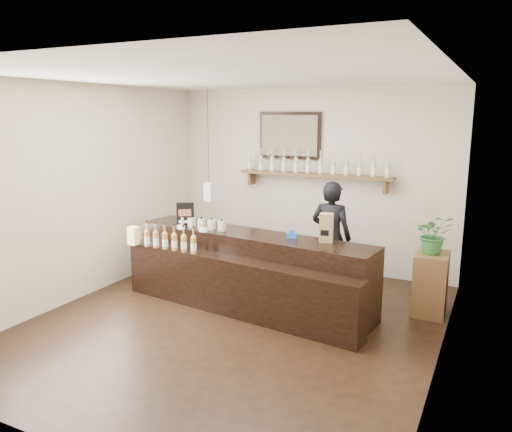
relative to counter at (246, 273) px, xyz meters
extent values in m
plane|color=black|center=(0.14, -0.58, -0.43)|extent=(5.00, 5.00, 0.00)
plane|color=beige|center=(0.14, 1.92, 0.97)|extent=(4.50, 0.00, 4.50)
plane|color=beige|center=(0.14, -3.08, 0.97)|extent=(4.50, 0.00, 4.50)
plane|color=beige|center=(-2.11, -0.58, 0.97)|extent=(0.00, 5.00, 5.00)
plane|color=beige|center=(2.39, -0.58, 0.97)|extent=(0.00, 5.00, 5.00)
plane|color=white|center=(0.14, -0.58, 2.37)|extent=(5.00, 5.00, 0.00)
cube|color=brown|center=(0.24, 1.79, 1.07)|extent=(2.40, 0.25, 0.04)
cube|color=brown|center=(-0.84, 1.82, 0.95)|extent=(0.04, 0.20, 0.20)
cube|color=brown|center=(1.32, 1.82, 0.95)|extent=(0.04, 0.20, 0.20)
cube|color=black|center=(-0.21, 1.89, 1.65)|extent=(1.02, 0.04, 0.72)
cube|color=#4A422F|center=(-0.21, 1.87, 1.65)|extent=(0.92, 0.01, 0.62)
cube|color=white|center=(-1.16, 1.02, 0.82)|extent=(0.12, 0.12, 0.28)
cylinder|color=black|center=(-1.16, 1.02, 1.66)|extent=(0.01, 0.01, 1.41)
cylinder|color=#B0C2A2|center=(-0.86, 1.79, 1.19)|extent=(0.07, 0.07, 0.20)
cone|color=#B0C2A2|center=(-0.86, 1.79, 1.32)|extent=(0.07, 0.07, 0.05)
cylinder|color=#B0C2A2|center=(-0.86, 1.79, 1.38)|extent=(0.02, 0.02, 0.07)
cylinder|color=gold|center=(-0.86, 1.79, 1.42)|extent=(0.03, 0.03, 0.02)
cylinder|color=white|center=(-0.86, 1.79, 1.17)|extent=(0.07, 0.07, 0.09)
cylinder|color=#B0C2A2|center=(-0.66, 1.79, 1.19)|extent=(0.07, 0.07, 0.20)
cone|color=#B0C2A2|center=(-0.66, 1.79, 1.32)|extent=(0.07, 0.07, 0.05)
cylinder|color=#B0C2A2|center=(-0.66, 1.79, 1.38)|extent=(0.02, 0.02, 0.07)
cylinder|color=gold|center=(-0.66, 1.79, 1.42)|extent=(0.03, 0.03, 0.02)
cylinder|color=white|center=(-0.66, 1.79, 1.17)|extent=(0.07, 0.07, 0.09)
cylinder|color=#B0C2A2|center=(-0.46, 1.79, 1.19)|extent=(0.07, 0.07, 0.20)
cone|color=#B0C2A2|center=(-0.46, 1.79, 1.32)|extent=(0.07, 0.07, 0.05)
cylinder|color=#B0C2A2|center=(-0.46, 1.79, 1.38)|extent=(0.02, 0.02, 0.07)
cylinder|color=gold|center=(-0.46, 1.79, 1.42)|extent=(0.03, 0.03, 0.02)
cylinder|color=white|center=(-0.46, 1.79, 1.17)|extent=(0.07, 0.07, 0.09)
cylinder|color=#B0C2A2|center=(-0.26, 1.79, 1.19)|extent=(0.07, 0.07, 0.20)
cone|color=#B0C2A2|center=(-0.26, 1.79, 1.32)|extent=(0.07, 0.07, 0.05)
cylinder|color=#B0C2A2|center=(-0.26, 1.79, 1.38)|extent=(0.02, 0.02, 0.07)
cylinder|color=gold|center=(-0.26, 1.79, 1.42)|extent=(0.03, 0.03, 0.02)
cylinder|color=white|center=(-0.26, 1.79, 1.17)|extent=(0.07, 0.07, 0.09)
cylinder|color=#B0C2A2|center=(-0.06, 1.79, 1.19)|extent=(0.07, 0.07, 0.20)
cone|color=#B0C2A2|center=(-0.06, 1.79, 1.32)|extent=(0.07, 0.07, 0.05)
cylinder|color=#B0C2A2|center=(-0.06, 1.79, 1.38)|extent=(0.02, 0.02, 0.07)
cylinder|color=gold|center=(-0.06, 1.79, 1.42)|extent=(0.03, 0.03, 0.02)
cylinder|color=white|center=(-0.06, 1.79, 1.17)|extent=(0.07, 0.07, 0.09)
cylinder|color=#B0C2A2|center=(0.14, 1.79, 1.19)|extent=(0.07, 0.07, 0.20)
cone|color=#B0C2A2|center=(0.14, 1.79, 1.32)|extent=(0.07, 0.07, 0.05)
cylinder|color=#B0C2A2|center=(0.14, 1.79, 1.38)|extent=(0.02, 0.02, 0.07)
cylinder|color=gold|center=(0.14, 1.79, 1.42)|extent=(0.03, 0.03, 0.02)
cylinder|color=white|center=(0.14, 1.79, 1.17)|extent=(0.07, 0.07, 0.09)
cylinder|color=#B0C2A2|center=(0.34, 1.79, 1.19)|extent=(0.07, 0.07, 0.20)
cone|color=#B0C2A2|center=(0.34, 1.79, 1.32)|extent=(0.07, 0.07, 0.05)
cylinder|color=#B0C2A2|center=(0.34, 1.79, 1.38)|extent=(0.02, 0.02, 0.07)
cylinder|color=gold|center=(0.34, 1.79, 1.42)|extent=(0.03, 0.03, 0.02)
cylinder|color=white|center=(0.34, 1.79, 1.17)|extent=(0.07, 0.07, 0.09)
cylinder|color=#B0C2A2|center=(0.54, 1.79, 1.19)|extent=(0.07, 0.07, 0.20)
cone|color=#B0C2A2|center=(0.54, 1.79, 1.32)|extent=(0.07, 0.07, 0.05)
cylinder|color=#B0C2A2|center=(0.54, 1.79, 1.38)|extent=(0.02, 0.02, 0.07)
cylinder|color=gold|center=(0.54, 1.79, 1.42)|extent=(0.03, 0.03, 0.02)
cylinder|color=white|center=(0.54, 1.79, 1.17)|extent=(0.07, 0.07, 0.09)
cylinder|color=#B0C2A2|center=(0.74, 1.79, 1.19)|extent=(0.07, 0.07, 0.20)
cone|color=#B0C2A2|center=(0.74, 1.79, 1.32)|extent=(0.07, 0.07, 0.05)
cylinder|color=#B0C2A2|center=(0.74, 1.79, 1.38)|extent=(0.02, 0.02, 0.07)
cylinder|color=gold|center=(0.74, 1.79, 1.42)|extent=(0.03, 0.03, 0.02)
cylinder|color=white|center=(0.74, 1.79, 1.17)|extent=(0.07, 0.07, 0.09)
cylinder|color=#B0C2A2|center=(0.94, 1.79, 1.19)|extent=(0.07, 0.07, 0.20)
cone|color=#B0C2A2|center=(0.94, 1.79, 1.32)|extent=(0.07, 0.07, 0.05)
cylinder|color=#B0C2A2|center=(0.94, 1.79, 1.38)|extent=(0.02, 0.02, 0.07)
cylinder|color=gold|center=(0.94, 1.79, 1.42)|extent=(0.03, 0.03, 0.02)
cylinder|color=white|center=(0.94, 1.79, 1.17)|extent=(0.07, 0.07, 0.09)
cylinder|color=#B0C2A2|center=(1.14, 1.79, 1.19)|extent=(0.07, 0.07, 0.20)
cone|color=#B0C2A2|center=(1.14, 1.79, 1.32)|extent=(0.07, 0.07, 0.05)
cylinder|color=#B0C2A2|center=(1.14, 1.79, 1.38)|extent=(0.02, 0.02, 0.07)
cylinder|color=gold|center=(1.14, 1.79, 1.42)|extent=(0.03, 0.03, 0.02)
cylinder|color=white|center=(1.14, 1.79, 1.17)|extent=(0.07, 0.07, 0.09)
cylinder|color=#B0C2A2|center=(1.34, 1.79, 1.19)|extent=(0.07, 0.07, 0.20)
cone|color=#B0C2A2|center=(1.34, 1.79, 1.32)|extent=(0.07, 0.07, 0.05)
cylinder|color=#B0C2A2|center=(1.34, 1.79, 1.38)|extent=(0.02, 0.02, 0.07)
cylinder|color=gold|center=(1.34, 1.79, 1.42)|extent=(0.03, 0.03, 0.02)
cylinder|color=white|center=(1.34, 1.79, 1.17)|extent=(0.07, 0.07, 0.09)
cube|color=black|center=(0.01, 0.12, 0.03)|extent=(3.35, 0.99, 0.92)
cube|color=black|center=(0.01, -0.31, -0.08)|extent=(3.31, 0.70, 0.70)
cube|color=white|center=(-0.91, -0.09, 0.52)|extent=(0.10, 0.04, 0.05)
cube|color=white|center=(-0.57, -0.09, 0.52)|extent=(0.10, 0.04, 0.05)
cube|color=#FDF79A|center=(-1.53, -0.31, 0.32)|extent=(0.12, 0.12, 0.12)
cube|color=#FDF79A|center=(-1.53, -0.31, 0.44)|extent=(0.12, 0.12, 0.12)
cube|color=#B0C2A2|center=(-1.01, 0.07, 0.55)|extent=(0.08, 0.08, 0.13)
cube|color=#CD9FAB|center=(-1.01, 0.03, 0.55)|extent=(0.07, 0.00, 0.06)
cylinder|color=black|center=(-1.01, 0.07, 0.63)|extent=(0.02, 0.02, 0.03)
cube|color=#B0C2A2|center=(-0.86, 0.07, 0.55)|extent=(0.08, 0.08, 0.13)
cube|color=#CD9FAB|center=(-0.86, 0.03, 0.55)|extent=(0.07, 0.00, 0.06)
cylinder|color=black|center=(-0.86, 0.07, 0.63)|extent=(0.02, 0.02, 0.03)
cube|color=#B0C2A2|center=(-0.70, 0.07, 0.55)|extent=(0.08, 0.08, 0.13)
cube|color=#CD9FAB|center=(-0.70, 0.03, 0.55)|extent=(0.07, 0.00, 0.06)
cylinder|color=black|center=(-0.70, 0.07, 0.63)|extent=(0.02, 0.02, 0.03)
cube|color=#B0C2A2|center=(-0.55, 0.07, 0.55)|extent=(0.08, 0.08, 0.13)
cube|color=#CD9FAB|center=(-0.55, 0.03, 0.55)|extent=(0.07, 0.00, 0.06)
cylinder|color=black|center=(-0.55, 0.07, 0.63)|extent=(0.02, 0.02, 0.03)
cube|color=#B0C2A2|center=(-0.39, 0.07, 0.55)|extent=(0.08, 0.08, 0.13)
cube|color=#CD9FAB|center=(-0.39, 0.03, 0.55)|extent=(0.07, 0.00, 0.06)
cylinder|color=black|center=(-0.39, 0.07, 0.63)|extent=(0.02, 0.02, 0.03)
cylinder|color=#AB7839|center=(-1.30, -0.31, 0.37)|extent=(0.07, 0.07, 0.20)
cone|color=#AB7839|center=(-1.30, -0.31, 0.49)|extent=(0.07, 0.07, 0.05)
cylinder|color=#AB7839|center=(-1.30, -0.31, 0.55)|extent=(0.02, 0.02, 0.07)
cylinder|color=black|center=(-1.30, -0.31, 0.60)|extent=(0.03, 0.03, 0.02)
cylinder|color=white|center=(-1.30, -0.31, 0.35)|extent=(0.07, 0.07, 0.09)
cylinder|color=#AB7839|center=(-1.16, -0.31, 0.37)|extent=(0.07, 0.07, 0.20)
cone|color=#AB7839|center=(-1.16, -0.31, 0.49)|extent=(0.07, 0.07, 0.05)
cylinder|color=#AB7839|center=(-1.16, -0.31, 0.55)|extent=(0.02, 0.02, 0.07)
cylinder|color=black|center=(-1.16, -0.31, 0.60)|extent=(0.03, 0.03, 0.02)
cylinder|color=white|center=(-1.16, -0.31, 0.35)|extent=(0.07, 0.07, 0.09)
cylinder|color=#AB7839|center=(-1.01, -0.31, 0.37)|extent=(0.07, 0.07, 0.20)
cone|color=#AB7839|center=(-1.01, -0.31, 0.49)|extent=(0.07, 0.07, 0.05)
cylinder|color=#AB7839|center=(-1.01, -0.31, 0.55)|extent=(0.02, 0.02, 0.07)
cylinder|color=black|center=(-1.01, -0.31, 0.60)|extent=(0.03, 0.03, 0.02)
cylinder|color=white|center=(-1.01, -0.31, 0.35)|extent=(0.07, 0.07, 0.09)
cylinder|color=#AB7839|center=(-0.87, -0.31, 0.37)|extent=(0.07, 0.07, 0.20)
cone|color=#AB7839|center=(-0.87, -0.31, 0.49)|extent=(0.07, 0.07, 0.05)
cylinder|color=#AB7839|center=(-0.87, -0.31, 0.55)|extent=(0.02, 0.02, 0.07)
cylinder|color=black|center=(-0.87, -0.31, 0.60)|extent=(0.03, 0.03, 0.02)
cylinder|color=white|center=(-0.87, -0.31, 0.35)|extent=(0.07, 0.07, 0.09)
cylinder|color=#AB7839|center=(-0.72, -0.31, 0.37)|extent=(0.07, 0.07, 0.20)
cone|color=#AB7839|center=(-0.72, -0.31, 0.49)|extent=(0.07, 0.07, 0.05)
cylinder|color=#AB7839|center=(-0.72, -0.31, 0.55)|extent=(0.02, 0.02, 0.07)
cylinder|color=black|center=(-0.72, -0.31, 0.60)|extent=(0.03, 0.03, 0.02)
cylinder|color=white|center=(-0.72, -0.31, 0.35)|extent=(0.07, 0.07, 0.09)
cylinder|color=#AB7839|center=(-0.57, -0.31, 0.37)|extent=(0.07, 0.07, 0.20)
cone|color=#AB7839|center=(-0.57, -0.31, 0.49)|extent=(0.07, 0.07, 0.05)
cylinder|color=#AB7839|center=(-0.57, -0.31, 0.55)|extent=(0.02, 0.02, 0.07)
cylinder|color=black|center=(-0.57, -0.31, 0.60)|extent=(0.03, 0.03, 0.02)
cylinder|color=white|center=(-0.57, -0.31, 0.35)|extent=(0.07, 0.07, 0.09)
cube|color=black|center=(-0.96, 0.08, 0.65)|extent=(0.20, 0.15, 0.33)
cube|color=brown|center=(-0.96, 0.07, 0.68)|extent=(0.14, 0.10, 0.09)
cube|color=white|center=(-0.96, 0.07, 0.56)|extent=(0.14, 0.10, 0.04)
cube|color=brown|center=(1.00, 0.12, 0.66)|extent=(0.18, 0.15, 0.35)
cube|color=black|center=(1.00, 0.06, 0.61)|extent=(0.10, 0.02, 0.07)
cube|color=blue|center=(0.57, 0.12, 0.52)|extent=(0.13, 0.07, 0.06)
cylinder|color=blue|center=(0.57, 0.12, 0.56)|extent=(0.07, 0.04, 0.07)
cube|color=brown|center=(2.14, 0.76, -0.05)|extent=(0.40, 0.54, 0.76)
imported|color=#2A6A2C|center=(2.14, 0.76, 0.57)|extent=(0.53, 0.49, 0.47)
imported|color=black|center=(0.80, 0.97, 0.44)|extent=(0.65, 0.45, 1.74)
camera|label=1|loc=(2.80, -5.36, 1.97)|focal=35.00mm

